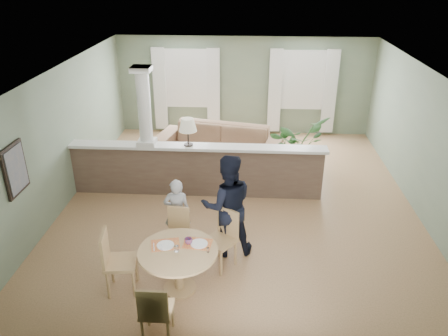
# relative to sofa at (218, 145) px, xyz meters

# --- Properties ---
(ground) EXTENTS (8.00, 8.00, 0.00)m
(ground) POSITION_rel_sofa_xyz_m (0.57, -1.89, -0.44)
(ground) COLOR tan
(ground) RESTS_ON ground
(room_shell) EXTENTS (7.02, 8.02, 2.71)m
(room_shell) POSITION_rel_sofa_xyz_m (0.54, -1.26, 1.37)
(room_shell) COLOR gray
(room_shell) RESTS_ON ground
(pony_wall) EXTENTS (5.32, 0.38, 2.70)m
(pony_wall) POSITION_rel_sofa_xyz_m (-0.41, -1.69, 0.27)
(pony_wall) COLOR brown
(pony_wall) RESTS_ON ground
(sofa) EXTENTS (3.20, 1.80, 0.88)m
(sofa) POSITION_rel_sofa_xyz_m (0.00, 0.00, 0.00)
(sofa) COLOR #987653
(sofa) RESTS_ON ground
(houseplant) EXTENTS (1.68, 1.69, 1.42)m
(houseplant) POSITION_rel_sofa_xyz_m (1.81, -0.67, 0.27)
(houseplant) COLOR #306127
(houseplant) RESTS_ON ground
(dining_table) EXTENTS (1.17, 1.17, 0.80)m
(dining_table) POSITION_rel_sofa_xyz_m (-0.23, -4.68, 0.12)
(dining_table) COLOR tan
(dining_table) RESTS_ON ground
(chair_far_boy) EXTENTS (0.43, 0.43, 0.86)m
(chair_far_boy) POSITION_rel_sofa_xyz_m (-0.39, -3.82, 0.03)
(chair_far_boy) COLOR tan
(chair_far_boy) RESTS_ON ground
(chair_far_man) EXTENTS (0.62, 0.62, 0.97)m
(chair_far_man) POSITION_rel_sofa_xyz_m (0.38, -4.01, 0.10)
(chair_far_man) COLOR tan
(chair_far_man) RESTS_ON ground
(chair_near) EXTENTS (0.41, 0.41, 0.91)m
(chair_near) POSITION_rel_sofa_xyz_m (-0.38, -5.67, 0.06)
(chair_near) COLOR tan
(chair_near) RESTS_ON ground
(chair_side) EXTENTS (0.52, 0.52, 1.01)m
(chair_side) POSITION_rel_sofa_xyz_m (-1.16, -4.75, 0.12)
(chair_side) COLOR tan
(chair_side) RESTS_ON ground
(child_person) EXTENTS (0.48, 0.33, 1.24)m
(child_person) POSITION_rel_sofa_xyz_m (-0.44, -3.50, 0.18)
(child_person) COLOR #A8A8AD
(child_person) RESTS_ON ground
(man_person) EXTENTS (0.97, 0.82, 1.78)m
(man_person) POSITION_rel_sofa_xyz_m (0.42, -3.67, 0.45)
(man_person) COLOR black
(man_person) RESTS_ON ground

